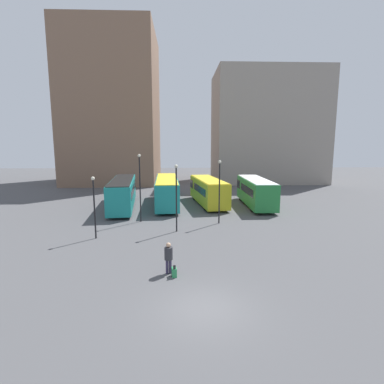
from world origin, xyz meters
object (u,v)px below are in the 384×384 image
(traveler, at_px, (169,255))
(lamp_post_2, at_px, (219,187))
(lamp_post_1, at_px, (140,183))
(bus_3, at_px, (256,191))
(lamp_post_0, at_px, (176,193))
(bus_2, at_px, (208,190))
(bus_0, at_px, (123,192))
(suitcase, at_px, (174,272))
(bus_1, at_px, (167,190))
(lamp_post_3, at_px, (94,202))

(traveler, xyz_separation_m, lamp_post_2, (4.23, 10.74, 2.33))
(lamp_post_1, bearing_deg, traveler, -75.17)
(bus_3, height_order, lamp_post_1, lamp_post_1)
(lamp_post_0, bearing_deg, lamp_post_1, 135.44)
(lamp_post_1, relative_size, lamp_post_2, 1.09)
(bus_2, height_order, lamp_post_0, lamp_post_0)
(bus_3, xyz_separation_m, lamp_post_2, (-5.32, -7.79, 1.67))
(bus_0, distance_m, lamp_post_1, 7.52)
(suitcase, relative_size, lamp_post_1, 0.11)
(traveler, xyz_separation_m, suitcase, (0.31, -0.41, -0.83))
(bus_3, bearing_deg, lamp_post_1, 118.97)
(suitcase, distance_m, lamp_post_2, 12.23)
(traveler, relative_size, lamp_post_2, 0.31)
(bus_1, height_order, lamp_post_1, lamp_post_1)
(bus_3, relative_size, lamp_post_1, 1.60)
(lamp_post_2, bearing_deg, traveler, -111.50)
(lamp_post_0, bearing_deg, bus_2, 72.18)
(traveler, bearing_deg, lamp_post_3, 33.40)
(bus_0, bearing_deg, bus_2, -88.09)
(bus_1, height_order, bus_3, bus_1)
(bus_1, relative_size, suitcase, 17.49)
(traveler, bearing_deg, lamp_post_2, -29.90)
(bus_3, bearing_deg, lamp_post_2, 146.00)
(suitcase, bearing_deg, lamp_post_0, -8.62)
(lamp_post_3, bearing_deg, lamp_post_0, 14.62)
(traveler, height_order, lamp_post_3, lamp_post_3)
(bus_2, height_order, bus_3, bus_3)
(bus_2, xyz_separation_m, lamp_post_3, (-9.96, -13.13, 1.21))
(bus_0, xyz_separation_m, bus_3, (15.56, 0.23, -0.04))
(lamp_post_1, xyz_separation_m, lamp_post_2, (7.31, -0.90, -0.28))
(bus_0, relative_size, traveler, 6.96)
(lamp_post_0, bearing_deg, traveler, -92.40)
(bus_0, bearing_deg, lamp_post_1, -162.66)
(bus_1, distance_m, lamp_post_2, 10.47)
(bus_2, relative_size, lamp_post_2, 1.81)
(lamp_post_2, distance_m, lamp_post_3, 10.97)
(bus_1, bearing_deg, suitcase, -179.19)
(bus_1, xyz_separation_m, lamp_post_2, (5.19, -8.94, 1.65))
(bus_2, bearing_deg, lamp_post_2, 172.94)
(traveler, bearing_deg, bus_1, -5.60)
(bus_1, relative_size, bus_3, 1.23)
(lamp_post_2, bearing_deg, lamp_post_0, -147.47)
(lamp_post_3, bearing_deg, bus_0, 90.38)
(bus_2, height_order, traveler, bus_2)
(bus_3, xyz_separation_m, lamp_post_1, (-12.64, -6.89, 1.95))
(bus_2, bearing_deg, bus_3, -110.80)
(bus_1, distance_m, lamp_post_0, 11.59)
(bus_0, bearing_deg, lamp_post_3, 174.04)
(bus_1, height_order, bus_2, bus_1)
(bus_3, bearing_deg, suitcase, 154.35)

